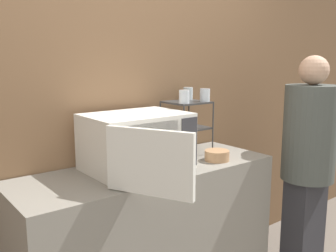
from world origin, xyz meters
name	(u,v)px	position (x,y,z in m)	size (l,w,h in m)	color
wall_back	(119,102)	(0.00, 0.61, 1.30)	(8.00, 0.06, 2.60)	brown
counter	(149,241)	(0.00, 0.28, 0.47)	(1.62, 0.57, 0.94)	gray
microwave	(137,142)	(-0.08, 0.29, 1.10)	(0.60, 0.83, 0.33)	silver
dish_rack	(187,116)	(0.40, 0.41, 1.20)	(0.27, 0.26, 0.36)	#333333
glass_front_left	(184,97)	(0.31, 0.33, 1.34)	(0.07, 0.07, 0.09)	silver
glass_back_right	(188,93)	(0.48, 0.49, 1.34)	(0.07, 0.07, 0.09)	silver
glass_front_right	(205,95)	(0.49, 0.33, 1.34)	(0.07, 0.07, 0.09)	silver
bowl	(217,156)	(0.44, 0.15, 0.97)	(0.16, 0.16, 0.07)	#AD7F56
person	(308,157)	(1.14, -0.06, 0.89)	(0.37, 0.37, 1.60)	#2D2D33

